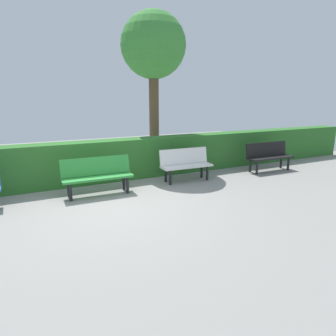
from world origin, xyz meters
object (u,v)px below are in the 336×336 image
Objects in this scene: bench_white at (186,163)px; bench_black at (269,155)px; bench_green at (97,174)px; tree_near at (153,48)px.

bench_black is at bearing 179.23° from bench_white.
bench_white is 0.89× the size of bench_green.
bench_green is 4.60m from tree_near.
tree_near is (-0.02, -2.15, 3.19)m from bench_white.
bench_white is 3.85m from tree_near.
bench_green is at bearing 5.02° from bench_white.
bench_black is 5.22m from bench_green.
tree_near reaches higher than bench_black.
bench_black is at bearing -178.98° from bench_green.
bench_black is 4.83m from tree_near.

